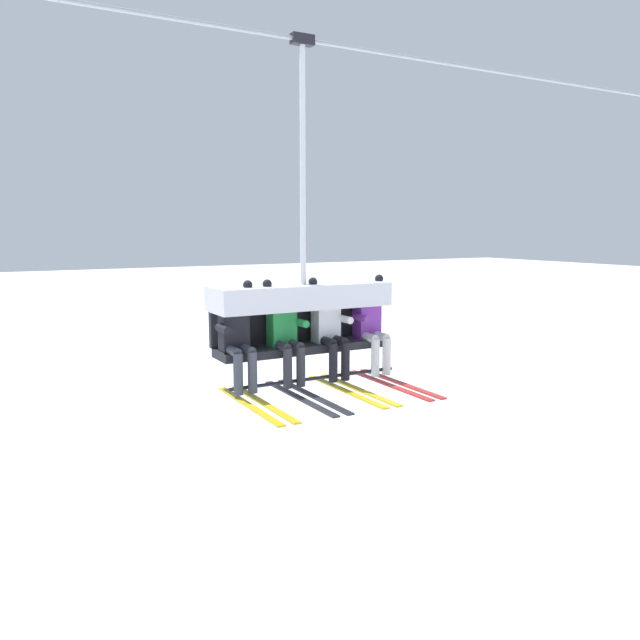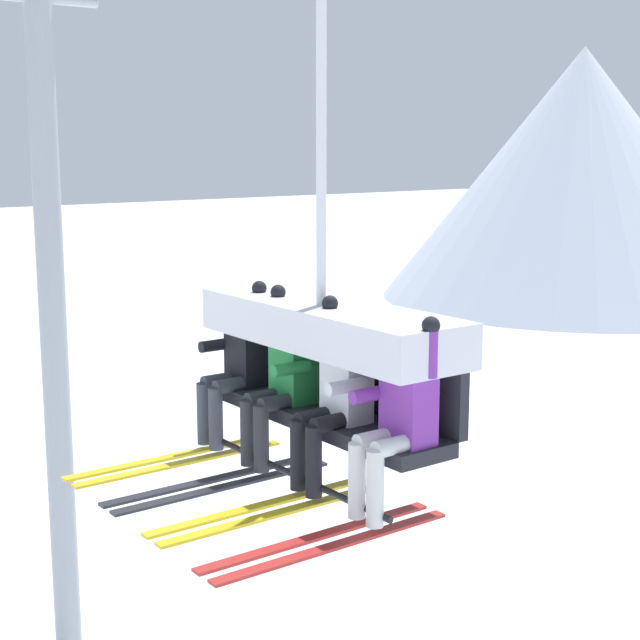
{
  "view_description": "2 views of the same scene",
  "coord_description": "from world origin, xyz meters",
  "views": [
    {
      "loc": [
        -4.16,
        -7.66,
        6.7
      ],
      "look_at": [
        -0.39,
        -0.89,
        5.55
      ],
      "focal_mm": 35.0,
      "sensor_mm": 36.0,
      "label": 1
    },
    {
      "loc": [
        4.76,
        -4.79,
        7.13
      ],
      "look_at": [
        -0.86,
        -0.6,
        5.84
      ],
      "focal_mm": 55.0,
      "sensor_mm": 36.0,
      "label": 2
    }
  ],
  "objects": [
    {
      "name": "mountain_peak_west",
      "position": [
        -23.97,
        31.16,
        5.6
      ],
      "size": [
        17.57,
        17.57,
        11.2
      ],
      "color": "silver",
      "rests_on": "ground_plane"
    },
    {
      "name": "lift_tower_near",
      "position": [
        -7.63,
        -0.02,
        4.76
      ],
      "size": [
        0.36,
        1.88,
        9.18
      ],
      "color": "#9EA3A8",
      "rests_on": "ground_plane"
    },
    {
      "name": "chairlift_chair",
      "position": [
        -0.58,
        -0.73,
        5.75
      ],
      "size": [
        2.3,
        0.74,
        4.1
      ],
      "color": "#232328"
    },
    {
      "name": "skier_black",
      "position": [
        -1.52,
        -0.94,
        5.44
      ],
      "size": [
        0.48,
        1.7,
        1.34
      ],
      "color": "black"
    },
    {
      "name": "skier_green",
      "position": [
        -0.9,
        -0.94,
        5.44
      ],
      "size": [
        0.48,
        1.7,
        1.34
      ],
      "color": "#23843D"
    },
    {
      "name": "skier_white",
      "position": [
        -0.27,
        -0.94,
        5.44
      ],
      "size": [
        0.48,
        1.7,
        1.34
      ],
      "color": "silver"
    },
    {
      "name": "skier_purple",
      "position": [
        0.36,
        -0.94,
        5.44
      ],
      "size": [
        0.48,
        1.7,
        1.34
      ],
      "color": "purple"
    }
  ]
}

